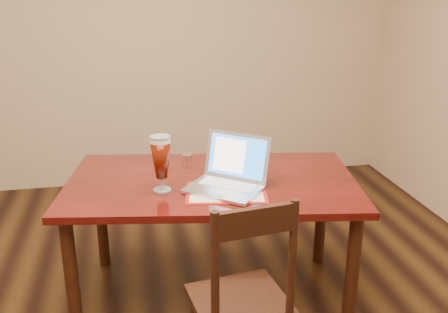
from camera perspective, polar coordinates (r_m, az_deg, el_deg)
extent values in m
cube|color=tan|center=(4.35, -10.27, 13.99)|extent=(4.50, 0.01, 2.70)
cube|color=#520B0B|center=(2.70, -1.40, -3.06)|extent=(1.67, 1.11, 0.04)
cylinder|color=black|center=(2.64, -16.99, -13.40)|extent=(0.07, 0.07, 0.69)
cylinder|color=black|center=(2.65, 14.40, -13.05)|extent=(0.07, 0.07, 0.69)
cylinder|color=black|center=(3.25, -13.86, -6.63)|extent=(0.07, 0.07, 0.69)
cylinder|color=black|center=(3.25, 11.04, -6.36)|extent=(0.07, 0.07, 0.69)
cube|color=#9B110E|center=(2.53, 0.26, -4.11)|extent=(0.45, 0.35, 0.00)
cube|color=beige|center=(2.53, 0.26, -4.06)|extent=(0.40, 0.31, 0.00)
cube|color=silver|center=(2.54, -0.07, -3.78)|extent=(0.44, 0.42, 0.02)
cube|color=silver|center=(2.57, 0.44, -3.21)|extent=(0.30, 0.27, 0.00)
cube|color=silver|center=(2.48, -0.83, -4.15)|extent=(0.11, 0.11, 0.00)
cube|color=silver|center=(2.62, 1.51, 0.01)|extent=(0.33, 0.28, 0.24)
cube|color=blue|center=(2.62, 1.46, 0.01)|extent=(0.28, 0.24, 0.20)
cube|color=white|center=(2.63, 0.61, 0.15)|extent=(0.17, 0.15, 0.17)
cylinder|color=silver|center=(2.57, -7.06, -3.83)|extent=(0.09, 0.09, 0.01)
cylinder|color=silver|center=(2.55, -7.09, -3.05)|extent=(0.02, 0.02, 0.06)
cylinder|color=silver|center=(2.47, -7.31, 1.86)|extent=(0.10, 0.10, 0.02)
cylinder|color=silver|center=(2.47, -7.32, 2.20)|extent=(0.10, 0.10, 0.01)
cylinder|color=silver|center=(2.97, -4.27, -0.13)|extent=(0.06, 0.06, 0.04)
cylinder|color=silver|center=(3.02, 0.47, 0.22)|extent=(0.06, 0.06, 0.04)
cube|color=black|center=(2.26, 1.83, -16.40)|extent=(0.45, 0.44, 0.04)
cylinder|color=black|center=(1.94, -1.03, -13.18)|extent=(0.03, 0.03, 0.52)
cylinder|color=black|center=(2.05, 7.80, -11.46)|extent=(0.03, 0.03, 0.52)
cube|color=black|center=(1.90, 3.64, -7.42)|extent=(0.33, 0.07, 0.11)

